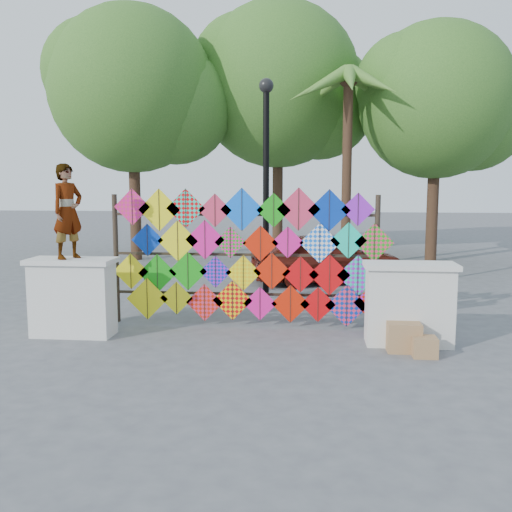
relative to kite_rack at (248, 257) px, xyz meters
name	(u,v)px	position (x,y,z in m)	size (l,w,h in m)	color
ground	(238,336)	(-0.09, -0.72, -1.22)	(80.00, 80.00, 0.00)	slate
parapet_left	(73,297)	(-2.79, -0.92, -0.57)	(1.40, 0.65, 1.28)	silver
parapet_right	(409,303)	(2.61, -0.92, -0.57)	(1.40, 0.65, 1.28)	silver
kite_rack	(248,257)	(0.00, 0.00, 0.00)	(4.92, 0.24, 2.43)	#2C2218
tree_west	(135,91)	(-4.49, 8.31, 4.16)	(5.85, 5.20, 8.01)	#4D2D21
tree_mid	(281,86)	(0.01, 10.31, 4.55)	(6.30, 5.60, 8.61)	#4D2D21
tree_east	(439,102)	(5.00, 8.81, 3.76)	(5.40, 4.80, 7.42)	#4D2D21
palm_tree	(348,97)	(2.11, 7.28, 3.73)	(3.62, 3.62, 5.83)	#4D2D21
vendor_woman	(68,211)	(-2.82, -0.92, 0.82)	(0.56, 0.37, 1.53)	#99999E
sedan	(326,257)	(1.46, 4.51, -0.58)	(1.52, 3.77, 1.28)	#57170F
lamppost	(266,173)	(0.21, 1.28, 1.47)	(0.28, 0.28, 4.46)	black
cardboard_box_near	(403,336)	(2.48, -1.28, -1.00)	(0.49, 0.44, 0.44)	#9B6A4B
cardboard_box_far	(424,347)	(2.73, -1.56, -1.08)	(0.35, 0.32, 0.29)	#9B6A4B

